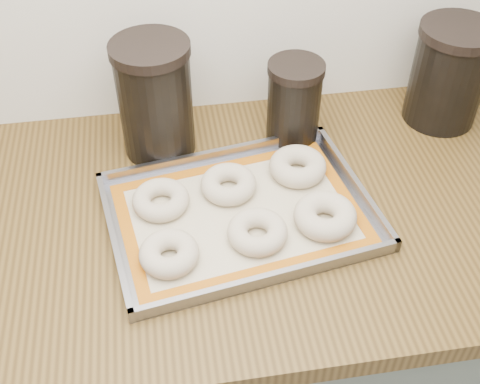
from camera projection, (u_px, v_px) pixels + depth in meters
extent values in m
cube|color=#5F685B|center=(325.00, 336.00, 1.44)|extent=(3.00, 0.65, 0.86)
cube|color=brown|center=(348.00, 202.00, 1.13)|extent=(3.06, 0.68, 0.04)
cube|color=gray|center=(240.00, 215.00, 1.08)|extent=(0.51, 0.40, 0.00)
cube|color=gray|center=(215.00, 155.00, 1.18)|extent=(0.46, 0.08, 0.02)
cube|color=gray|center=(271.00, 278.00, 0.96)|extent=(0.46, 0.08, 0.02)
cube|color=gray|center=(114.00, 240.00, 1.02)|extent=(0.06, 0.33, 0.02)
cube|color=gray|center=(355.00, 184.00, 1.12)|extent=(0.06, 0.33, 0.02)
cube|color=#C6B793|center=(240.00, 214.00, 1.07)|extent=(0.46, 0.35, 0.00)
cube|color=#AC580B|center=(218.00, 167.00, 1.17)|extent=(0.42, 0.09, 0.00)
cube|color=#AC580B|center=(266.00, 270.00, 0.98)|extent=(0.42, 0.09, 0.00)
cube|color=#AC580B|center=(130.00, 240.00, 1.03)|extent=(0.06, 0.25, 0.00)
cube|color=#AC580B|center=(341.00, 190.00, 1.12)|extent=(0.06, 0.25, 0.00)
torus|color=#BBAB91|center=(169.00, 254.00, 0.98)|extent=(0.10, 0.10, 0.04)
torus|color=#BBAB91|center=(257.00, 232.00, 1.02)|extent=(0.12, 0.12, 0.03)
torus|color=#BBAB91|center=(325.00, 216.00, 1.04)|extent=(0.11, 0.11, 0.04)
torus|color=#BBAB91|center=(161.00, 200.00, 1.08)|extent=(0.12, 0.12, 0.03)
torus|color=#BBAB91|center=(228.00, 184.00, 1.11)|extent=(0.11, 0.11, 0.04)
torus|color=#BBAB91|center=(298.00, 166.00, 1.14)|extent=(0.14, 0.14, 0.04)
cylinder|color=black|center=(156.00, 104.00, 1.14)|extent=(0.14, 0.14, 0.22)
cylinder|color=black|center=(149.00, 49.00, 1.06)|extent=(0.15, 0.15, 0.02)
cylinder|color=black|center=(294.00, 105.00, 1.19)|extent=(0.11, 0.11, 0.15)
cylinder|color=black|center=(296.00, 68.00, 1.13)|extent=(0.11, 0.11, 0.02)
cylinder|color=black|center=(448.00, 78.00, 1.23)|extent=(0.15, 0.15, 0.19)
cylinder|color=black|center=(461.00, 31.00, 1.15)|extent=(0.16, 0.16, 0.02)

